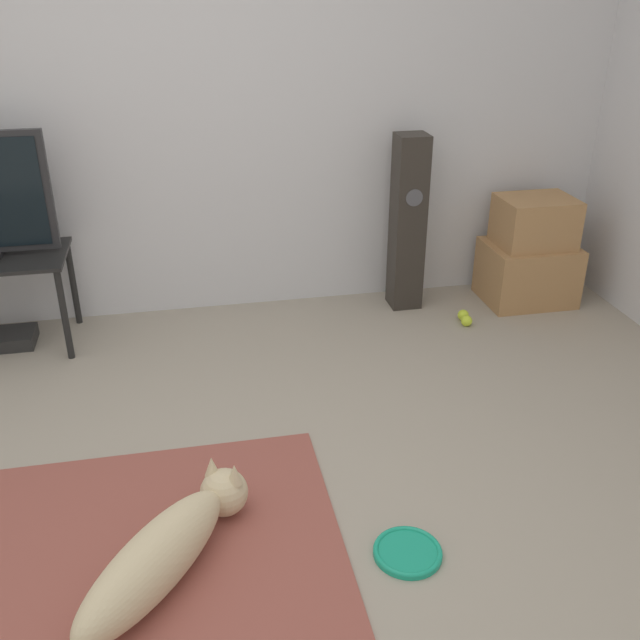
# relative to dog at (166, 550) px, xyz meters

# --- Properties ---
(ground_plane) EXTENTS (12.00, 12.00, 0.00)m
(ground_plane) POSITION_rel_dog_xyz_m (0.17, 0.12, -0.12)
(ground_plane) COLOR #9E9384
(wall_back) EXTENTS (8.00, 0.06, 2.55)m
(wall_back) POSITION_rel_dog_xyz_m (0.17, 2.22, 1.15)
(wall_back) COLOR silver
(wall_back) RESTS_ON ground_plane
(area_rug) EXTENTS (1.44, 1.34, 0.01)m
(area_rug) POSITION_rel_dog_xyz_m (-0.09, 0.06, -0.12)
(area_rug) COLOR #934C42
(area_rug) RESTS_ON ground_plane
(dog) EXTENTS (0.73, 0.91, 0.24)m
(dog) POSITION_rel_dog_xyz_m (0.00, 0.00, 0.00)
(dog) COLOR beige
(dog) RESTS_ON area_rug
(frisbee) EXTENTS (0.25, 0.25, 0.03)m
(frisbee) POSITION_rel_dog_xyz_m (0.84, -0.06, -0.11)
(frisbee) COLOR #199E7A
(frisbee) RESTS_ON ground_plane
(cardboard_box_lower) EXTENTS (0.53, 0.43, 0.37)m
(cardboard_box_lower) POSITION_rel_dog_xyz_m (2.24, 1.90, 0.06)
(cardboard_box_lower) COLOR #A87A4C
(cardboard_box_lower) RESTS_ON ground_plane
(cardboard_box_upper) EXTENTS (0.44, 0.35, 0.29)m
(cardboard_box_upper) POSITION_rel_dog_xyz_m (2.24, 1.90, 0.39)
(cardboard_box_upper) COLOR #A87A4C
(cardboard_box_upper) RESTS_ON cardboard_box_lower
(floor_speaker) EXTENTS (0.18, 0.19, 1.05)m
(floor_speaker) POSITION_rel_dog_xyz_m (1.47, 1.98, 0.40)
(floor_speaker) COLOR #2D2823
(floor_speaker) RESTS_ON ground_plane
(tennis_ball_by_boxes) EXTENTS (0.07, 0.07, 0.07)m
(tennis_ball_by_boxes) POSITION_rel_dog_xyz_m (1.75, 1.69, -0.09)
(tennis_ball_by_boxes) COLOR #C6E033
(tennis_ball_by_boxes) RESTS_ON ground_plane
(tennis_ball_near_speaker) EXTENTS (0.07, 0.07, 0.07)m
(tennis_ball_near_speaker) POSITION_rel_dog_xyz_m (1.74, 1.62, -0.09)
(tennis_ball_near_speaker) COLOR #C6E033
(tennis_ball_near_speaker) RESTS_ON ground_plane
(game_console) EXTENTS (0.32, 0.23, 0.07)m
(game_console) POSITION_rel_dog_xyz_m (-0.87, 1.90, -0.09)
(game_console) COLOR black
(game_console) RESTS_ON ground_plane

